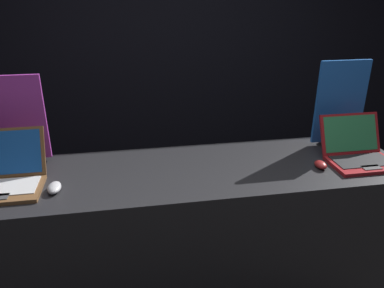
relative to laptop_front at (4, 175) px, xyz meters
name	(u,v)px	position (x,y,z in m)	size (l,w,h in m)	color
wall_back	(161,37)	(0.96, 1.77, 0.43)	(8.00, 0.05, 2.80)	black
display_counter	(195,238)	(0.96, 0.02, -0.51)	(2.34, 0.66, 0.91)	black
laptop_front	(4,175)	(0.00, 0.00, 0.00)	(0.37, 0.36, 0.25)	brown
mouse_front	(54,188)	(0.25, -0.09, -0.04)	(0.06, 0.11, 0.04)	#B2B2B7
promo_stand_front	(12,123)	(0.00, 0.28, 0.18)	(0.36, 0.07, 0.50)	black
laptop_back	(358,151)	(1.89, -0.03, 0.00)	(0.36, 0.34, 0.24)	maroon
mouse_back	(321,165)	(1.64, -0.08, -0.04)	(0.06, 0.09, 0.04)	maroon
promo_stand_back	(340,105)	(1.89, 0.22, 0.19)	(0.32, 0.07, 0.53)	black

